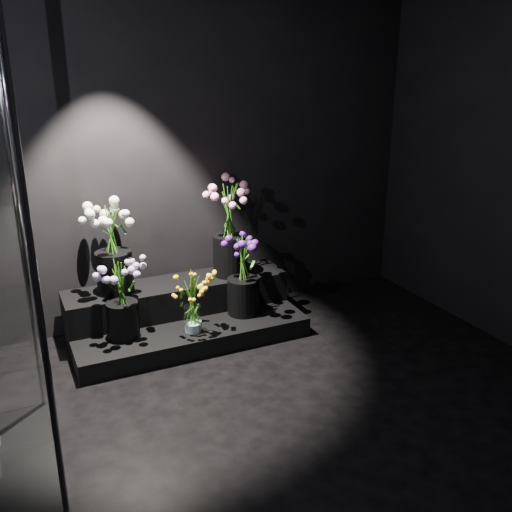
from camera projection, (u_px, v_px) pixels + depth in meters
floor at (309, 440)px, 3.32m from camera, size 4.00×4.00×0.00m
wall_back at (189, 151)px, 4.57m from camera, size 4.00×0.00×4.00m
display_riser at (183, 313)px, 4.58m from camera, size 1.80×0.80×0.40m
bouquet_orange_bells at (192, 302)px, 4.23m from camera, size 0.30×0.30×0.48m
bouquet_lilac at (121, 294)px, 4.11m from camera, size 0.43×0.43×0.59m
bouquet_purple at (243, 274)px, 4.51m from camera, size 0.32×0.32×0.64m
bouquet_cream_roses at (112, 243)px, 4.27m from camera, size 0.40×0.40×0.69m
bouquet_pink_roses at (229, 225)px, 4.62m from camera, size 0.42×0.42×0.78m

